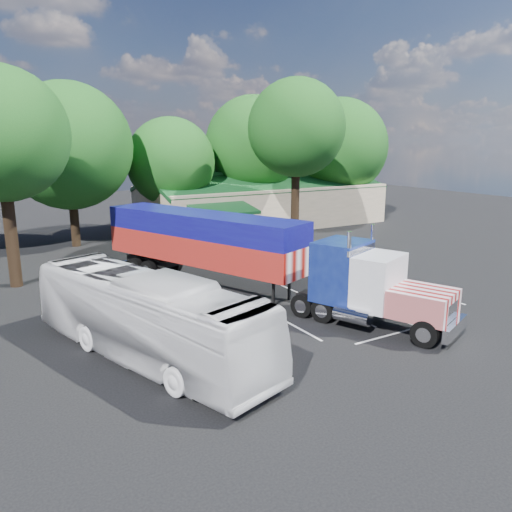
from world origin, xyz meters
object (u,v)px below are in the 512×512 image
bicycle (193,250)px  tour_bus (147,317)px  semi_truck (240,249)px  woman (281,263)px  silver_sedan (270,232)px

bicycle → tour_bus: tour_bus is taller
semi_truck → bicycle: bearing=59.6°
woman → silver_sedan: 11.97m
woman → tour_bus: tour_bus is taller
tour_bus → silver_sedan: size_ratio=3.10×
woman → silver_sedan: bearing=-29.8°
semi_truck → tour_bus: size_ratio=1.72×
semi_truck → woman: semi_truck is taller
semi_truck → bicycle: 10.45m
tour_bus → silver_sedan: 25.13m
woman → tour_bus: 13.89m
bicycle → woman: bearing=-73.4°
tour_bus → semi_truck: bearing=20.3°
semi_truck → bicycle: semi_truck is taller
semi_truck → silver_sedan: 16.20m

